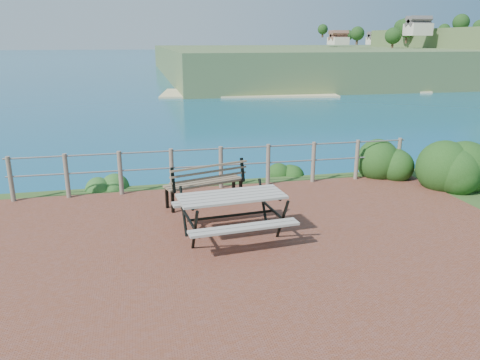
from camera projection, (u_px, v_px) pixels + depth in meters
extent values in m
cube|color=brown|center=(255.00, 247.00, 8.00)|extent=(10.00, 7.00, 0.12)
plane|color=#166784|center=(140.00, 48.00, 195.25)|extent=(1200.00, 1200.00, 0.00)
cylinder|color=#6B5B4C|center=(11.00, 179.00, 10.06)|extent=(0.10, 0.10, 1.00)
cylinder|color=#6B5B4C|center=(67.00, 176.00, 10.30)|extent=(0.10, 0.10, 1.00)
cylinder|color=#6B5B4C|center=(120.00, 173.00, 10.53)|extent=(0.10, 0.10, 1.00)
cylinder|color=#6B5B4C|center=(172.00, 170.00, 10.76)|extent=(0.10, 0.10, 1.00)
cylinder|color=#6B5B4C|center=(221.00, 167.00, 10.99)|extent=(0.10, 0.10, 1.00)
cylinder|color=#6B5B4C|center=(268.00, 165.00, 11.22)|extent=(0.10, 0.10, 1.00)
cylinder|color=#6B5B4C|center=(313.00, 162.00, 11.45)|extent=(0.10, 0.10, 1.00)
cylinder|color=#6B5B4C|center=(357.00, 160.00, 11.69)|extent=(0.10, 0.10, 1.00)
cylinder|color=#6B5B4C|center=(399.00, 157.00, 11.92)|extent=(0.10, 0.10, 1.00)
cylinder|color=slate|center=(221.00, 149.00, 10.86)|extent=(9.40, 0.04, 0.04)
cylinder|color=slate|center=(221.00, 165.00, 10.98)|extent=(9.40, 0.04, 0.04)
cube|color=#405F2F|center=(425.00, 59.00, 234.55)|extent=(260.00, 180.00, 12.00)
cube|color=#9D968C|center=(232.00, 196.00, 8.15)|extent=(1.92, 0.94, 0.04)
cube|color=#9D968C|center=(232.00, 213.00, 8.24)|extent=(1.87, 0.45, 0.04)
cube|color=#9D968C|center=(232.00, 213.00, 8.24)|extent=(1.87, 0.45, 0.04)
cylinder|color=black|center=(232.00, 215.00, 8.26)|extent=(1.59, 0.21, 0.05)
cube|color=brown|center=(204.00, 183.00, 9.90)|extent=(1.76, 0.92, 0.04)
cube|color=brown|center=(204.00, 169.00, 9.81)|extent=(1.67, 0.64, 0.39)
cube|color=black|center=(205.00, 193.00, 9.96)|extent=(0.07, 0.08, 0.47)
cube|color=black|center=(205.00, 193.00, 9.96)|extent=(0.07, 0.08, 0.47)
cube|color=black|center=(205.00, 193.00, 9.96)|extent=(0.07, 0.08, 0.47)
cube|color=black|center=(205.00, 193.00, 9.96)|extent=(0.07, 0.08, 0.47)
ellipsoid|color=#183B12|center=(465.00, 192.00, 10.89)|extent=(1.42, 1.42, 2.02)
ellipsoid|color=#183B12|center=(388.00, 175.00, 12.22)|extent=(1.13, 1.13, 1.62)
ellipsoid|color=#23501E|center=(106.00, 189.00, 11.10)|extent=(0.75, 0.75, 0.48)
ellipsoid|color=#183B12|center=(286.00, 174.00, 12.34)|extent=(0.69, 0.69, 0.40)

